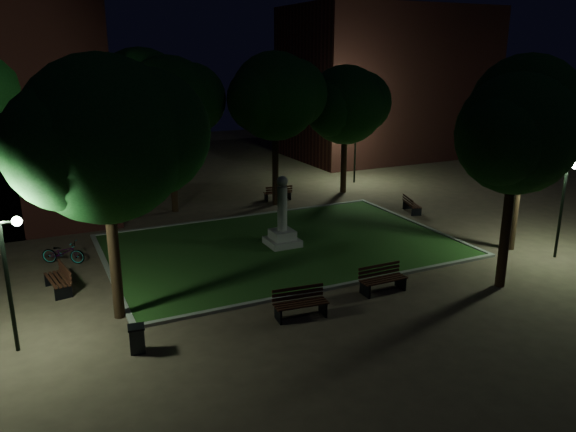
{
  "coord_description": "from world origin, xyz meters",
  "views": [
    {
      "loc": [
        -10.15,
        -19.79,
        8.5
      ],
      "look_at": [
        -0.2,
        1.0,
        1.74
      ],
      "focal_mm": 35.0,
      "sensor_mm": 36.0,
      "label": 1
    }
  ],
  "objects_px": {
    "bench_near_right": "(382,280)",
    "bench_far_side": "(278,193)",
    "bench_left_side": "(59,280)",
    "trash_bin": "(137,339)",
    "bench_near_left": "(300,304)",
    "monument": "(282,226)",
    "bench_right_side": "(411,205)",
    "bicycle": "(63,252)"
  },
  "relations": [
    {
      "from": "bench_near_right",
      "to": "bench_far_side",
      "type": "bearing_deg",
      "value": 81.19
    },
    {
      "from": "bench_left_side",
      "to": "trash_bin",
      "type": "xyz_separation_m",
      "value": [
        1.71,
        -5.63,
        -0.04
      ]
    },
    {
      "from": "bench_near_left",
      "to": "bench_far_side",
      "type": "relative_size",
      "value": 1.1
    },
    {
      "from": "bench_near_right",
      "to": "bench_far_side",
      "type": "relative_size",
      "value": 1.06
    },
    {
      "from": "monument",
      "to": "bench_right_side",
      "type": "height_order",
      "value": "monument"
    },
    {
      "from": "monument",
      "to": "bicycle",
      "type": "bearing_deg",
      "value": 167.29
    },
    {
      "from": "bench_right_side",
      "to": "bicycle",
      "type": "height_order",
      "value": "bicycle"
    },
    {
      "from": "bench_far_side",
      "to": "trash_bin",
      "type": "height_order",
      "value": "bench_far_side"
    },
    {
      "from": "bench_near_left",
      "to": "trash_bin",
      "type": "xyz_separation_m",
      "value": [
        -5.34,
        0.04,
        -0.05
      ]
    },
    {
      "from": "monument",
      "to": "bench_left_side",
      "type": "distance_m",
      "value": 9.54
    },
    {
      "from": "bench_left_side",
      "to": "bench_right_side",
      "type": "bearing_deg",
      "value": 90.35
    },
    {
      "from": "bench_near_left",
      "to": "bench_left_side",
      "type": "height_order",
      "value": "bench_near_left"
    },
    {
      "from": "bench_right_side",
      "to": "bicycle",
      "type": "bearing_deg",
      "value": 107.7
    },
    {
      "from": "bench_near_left",
      "to": "bench_far_side",
      "type": "xyz_separation_m",
      "value": [
        5.71,
        14.23,
        -0.04
      ]
    },
    {
      "from": "monument",
      "to": "bench_right_side",
      "type": "xyz_separation_m",
      "value": [
        8.77,
        2.08,
        -0.54
      ]
    },
    {
      "from": "bench_left_side",
      "to": "bench_far_side",
      "type": "bearing_deg",
      "value": 114.84
    },
    {
      "from": "bench_near_left",
      "to": "bench_far_side",
      "type": "bearing_deg",
      "value": 74.29
    },
    {
      "from": "bench_left_side",
      "to": "bicycle",
      "type": "bearing_deg",
      "value": 164.04
    },
    {
      "from": "bench_left_side",
      "to": "bench_far_side",
      "type": "distance_m",
      "value": 15.37
    },
    {
      "from": "bench_left_side",
      "to": "bench_far_side",
      "type": "xyz_separation_m",
      "value": [
        12.76,
        8.57,
        -0.03
      ]
    },
    {
      "from": "bench_left_side",
      "to": "bicycle",
      "type": "xyz_separation_m",
      "value": [
        0.36,
        3.0,
        0.02
      ]
    },
    {
      "from": "monument",
      "to": "bench_left_side",
      "type": "bearing_deg",
      "value": -174.3
    },
    {
      "from": "bench_left_side",
      "to": "trash_bin",
      "type": "distance_m",
      "value": 5.88
    },
    {
      "from": "bench_far_side",
      "to": "trash_bin",
      "type": "xyz_separation_m",
      "value": [
        -11.05,
        -14.19,
        -0.01
      ]
    },
    {
      "from": "bench_near_left",
      "to": "bench_right_side",
      "type": "xyz_separation_m",
      "value": [
        11.21,
        8.69,
        -0.05
      ]
    },
    {
      "from": "trash_bin",
      "to": "bicycle",
      "type": "height_order",
      "value": "bicycle"
    },
    {
      "from": "monument",
      "to": "bench_near_right",
      "type": "height_order",
      "value": "monument"
    },
    {
      "from": "monument",
      "to": "bench_left_side",
      "type": "height_order",
      "value": "monument"
    },
    {
      "from": "monument",
      "to": "trash_bin",
      "type": "xyz_separation_m",
      "value": [
        -7.78,
        -6.57,
        -0.54
      ]
    },
    {
      "from": "bench_near_right",
      "to": "trash_bin",
      "type": "relative_size",
      "value": 2.19
    },
    {
      "from": "monument",
      "to": "bench_near_right",
      "type": "xyz_separation_m",
      "value": [
        1.22,
        -6.07,
        -0.49
      ]
    },
    {
      "from": "bench_right_side",
      "to": "bicycle",
      "type": "xyz_separation_m",
      "value": [
        -17.89,
        -0.02,
        0.06
      ]
    },
    {
      "from": "bench_near_right",
      "to": "bench_left_side",
      "type": "xyz_separation_m",
      "value": [
        -10.7,
        5.12,
        -0.01
      ]
    },
    {
      "from": "trash_bin",
      "to": "bicycle",
      "type": "xyz_separation_m",
      "value": [
        -1.34,
        8.63,
        0.06
      ]
    },
    {
      "from": "bench_near_left",
      "to": "bench_left_side",
      "type": "relative_size",
      "value": 1.02
    },
    {
      "from": "bench_near_right",
      "to": "bicycle",
      "type": "bearing_deg",
      "value": 141.56
    },
    {
      "from": "monument",
      "to": "bench_far_side",
      "type": "height_order",
      "value": "monument"
    },
    {
      "from": "monument",
      "to": "trash_bin",
      "type": "bearing_deg",
      "value": -139.8
    },
    {
      "from": "bench_left_side",
      "to": "bench_right_side",
      "type": "relative_size",
      "value": 1.08
    },
    {
      "from": "bench_right_side",
      "to": "bench_far_side",
      "type": "bearing_deg",
      "value": 62.4
    },
    {
      "from": "bench_far_side",
      "to": "bicycle",
      "type": "height_order",
      "value": "bicycle"
    },
    {
      "from": "monument",
      "to": "bench_far_side",
      "type": "distance_m",
      "value": 8.31
    }
  ]
}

